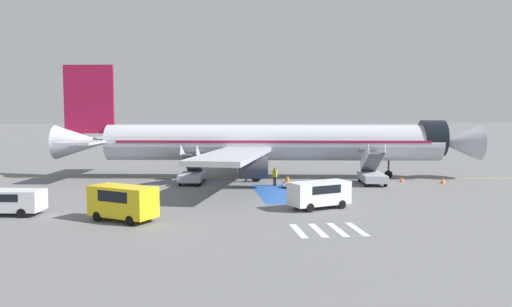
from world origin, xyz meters
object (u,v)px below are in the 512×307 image
object	(u,v)px
service_van_0	(319,192)
service_van_2	(6,200)
service_van_1	(123,200)
traffic_cone_1	(402,179)
boarding_stairs_forward	(372,174)
baggage_cart	(296,185)
traffic_cone_0	(443,181)
traffic_cone_2	(288,178)
ground_crew_0	(246,173)
ground_crew_1	(275,175)
boarding_stairs_aft	(192,174)
fuel_tanker	(194,146)
airliner	(266,143)

from	to	relation	value
service_van_0	service_van_2	bearing A→B (deg)	68.51
service_van_1	traffic_cone_1	bearing A→B (deg)	-23.86
boarding_stairs_forward	baggage_cart	bearing A→B (deg)	-161.21
service_van_1	traffic_cone_0	world-z (taller)	service_van_1
traffic_cone_1	traffic_cone_2	xyz separation A→B (m)	(-11.53, 1.71, 0.07)
ground_crew_0	service_van_1	bearing A→B (deg)	-175.66
ground_crew_0	ground_crew_1	bearing A→B (deg)	-104.01
traffic_cone_0	traffic_cone_1	bearing A→B (deg)	155.56
boarding_stairs_forward	ground_crew_1	size ratio (longest dim) A/B	3.11
service_van_1	ground_crew_0	xyz separation A→B (m)	(9.89, 17.10, -0.42)
service_van_2	boarding_stairs_forward	bearing A→B (deg)	119.62
boarding_stairs_forward	ground_crew_1	distance (m)	9.71
boarding_stairs_forward	traffic_cone_0	bearing A→B (deg)	5.19
boarding_stairs_forward	boarding_stairs_aft	bearing A→B (deg)	180.00
service_van_1	baggage_cart	distance (m)	19.18
boarding_stairs_forward	service_van_2	xyz separation A→B (m)	(-30.28, -11.32, 0.07)
fuel_tanker	ground_crew_0	world-z (taller)	fuel_tanker
service_van_1	service_van_2	xyz separation A→B (m)	(-8.21, 2.95, -0.28)
ground_crew_0	service_van_0	bearing A→B (deg)	-131.05
traffic_cone_1	traffic_cone_2	bearing A→B (deg)	171.55
fuel_tanker	traffic_cone_1	bearing A→B (deg)	42.65
baggage_cart	traffic_cone_1	distance (m)	11.80
fuel_tanker	traffic_cone_2	distance (m)	31.74
traffic_cone_0	traffic_cone_2	world-z (taller)	traffic_cone_2
ground_crew_1	boarding_stairs_aft	bearing A→B (deg)	-168.27
ground_crew_0	ground_crew_1	distance (m)	3.71
baggage_cart	ground_crew_0	world-z (taller)	ground_crew_0
traffic_cone_1	traffic_cone_2	size ratio (longest dim) A/B	0.78
service_van_1	ground_crew_0	world-z (taller)	service_van_1
service_van_0	ground_crew_1	size ratio (longest dim) A/B	2.77
airliner	traffic_cone_2	bearing A→B (deg)	38.10
boarding_stairs_aft	traffic_cone_2	distance (m)	9.71
airliner	traffic_cone_1	bearing A→B (deg)	78.70
fuel_tanker	traffic_cone_0	xyz separation A→B (m)	(24.39, -33.64, -1.54)
service_van_1	boarding_stairs_forward	bearing A→B (deg)	-21.94
airliner	traffic_cone_0	world-z (taller)	airliner
boarding_stairs_forward	ground_crew_1	xyz separation A→B (m)	(-9.71, 0.06, 0.01)
boarding_stairs_forward	traffic_cone_1	size ratio (longest dim) A/B	11.19
boarding_stairs_forward	fuel_tanker	distance (m)	37.39
ground_crew_1	traffic_cone_0	distance (m)	16.91
ground_crew_1	traffic_cone_1	world-z (taller)	ground_crew_1
fuel_tanker	service_van_0	xyz separation A→B (m)	(8.83, -44.93, -0.63)
service_van_2	traffic_cone_0	world-z (taller)	service_van_2
service_van_0	traffic_cone_0	size ratio (longest dim) A/B	8.49
airliner	ground_crew_0	xyz separation A→B (m)	(-2.49, -3.21, -2.90)
boarding_stairs_forward	traffic_cone_0	xyz separation A→B (m)	(7.17, -0.46, -0.71)
baggage_cart	service_van_1	bearing A→B (deg)	134.33
ground_crew_0	traffic_cone_2	xyz separation A→B (m)	(4.27, 0.03, -0.62)
service_van_2	traffic_cone_0	size ratio (longest dim) A/B	9.12
boarding_stairs_aft	ground_crew_1	bearing A→B (deg)	-9.98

